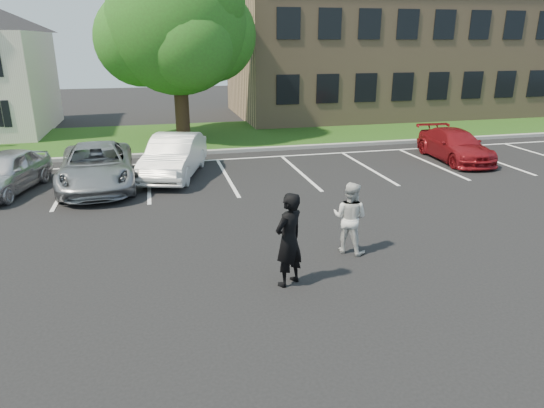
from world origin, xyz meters
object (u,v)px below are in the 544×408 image
at_px(man_white_shirt, 350,218).
at_px(car_red_compact, 455,145).
at_px(tree, 179,27).
at_px(car_silver_west, 5,172).
at_px(man_black_suit, 289,240).
at_px(car_silver_minivan, 97,166).
at_px(car_white_sedan, 174,156).
at_px(office_building, 400,50).

height_order(man_white_shirt, car_red_compact, man_white_shirt).
distance_m(tree, car_silver_west, 11.09).
bearing_deg(car_silver_west, man_black_suit, -33.81).
bearing_deg(tree, man_black_suit, -86.64).
xyz_separation_m(tree, car_silver_minivan, (-3.51, -7.84, -4.63)).
bearing_deg(car_red_compact, man_black_suit, -133.79).
bearing_deg(car_silver_minivan, car_silver_west, 175.46).
bearing_deg(car_white_sedan, tree, 99.52).
xyz_separation_m(office_building, man_black_suit, (-14.02, -22.49, -3.17)).
xyz_separation_m(car_silver_west, car_silver_minivan, (2.87, -0.06, 0.04)).
height_order(office_building, man_black_suit, office_building).
bearing_deg(car_red_compact, tree, 149.13).
relative_size(man_white_shirt, car_silver_minivan, 0.33).
relative_size(man_black_suit, car_silver_west, 0.49).
bearing_deg(office_building, car_silver_west, -146.50).
relative_size(tree, car_red_compact, 2.04).
relative_size(car_white_sedan, car_red_compact, 1.06).
relative_size(man_black_suit, car_white_sedan, 0.43).
xyz_separation_m(tree, man_white_shirt, (2.77, -14.93, -4.49)).
bearing_deg(man_black_suit, man_white_shirt, -179.21).
height_order(man_white_shirt, car_silver_minivan, man_white_shirt).
bearing_deg(office_building, car_white_sedan, -139.74).
xyz_separation_m(man_white_shirt, car_red_compact, (7.83, 7.61, -0.23)).
relative_size(man_black_suit, car_silver_minivan, 0.38).
relative_size(office_building, car_silver_minivan, 4.33).
relative_size(car_silver_west, car_white_sedan, 0.88).
xyz_separation_m(man_white_shirt, car_silver_west, (-9.14, 7.15, -0.18)).
height_order(tree, man_white_shirt, tree).
xyz_separation_m(office_building, tree, (-14.97, -6.34, 1.19)).
bearing_deg(car_silver_minivan, tree, 62.57).
xyz_separation_m(man_black_suit, car_silver_minivan, (-4.46, 8.31, -0.27)).
relative_size(office_building, car_red_compact, 5.19).
distance_m(tree, man_black_suit, 16.75).
bearing_deg(office_building, man_black_suit, -121.93).
relative_size(man_black_suit, man_white_shirt, 1.15).
distance_m(car_white_sedan, car_red_compact, 11.48).
height_order(man_black_suit, car_silver_west, man_black_suit).
distance_m(tree, car_silver_minivan, 9.76).
relative_size(tree, car_silver_minivan, 1.70).
bearing_deg(car_white_sedan, car_silver_minivan, -147.16).
bearing_deg(car_red_compact, car_silver_west, -174.69).
bearing_deg(man_white_shirt, car_white_sedan, -22.58).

